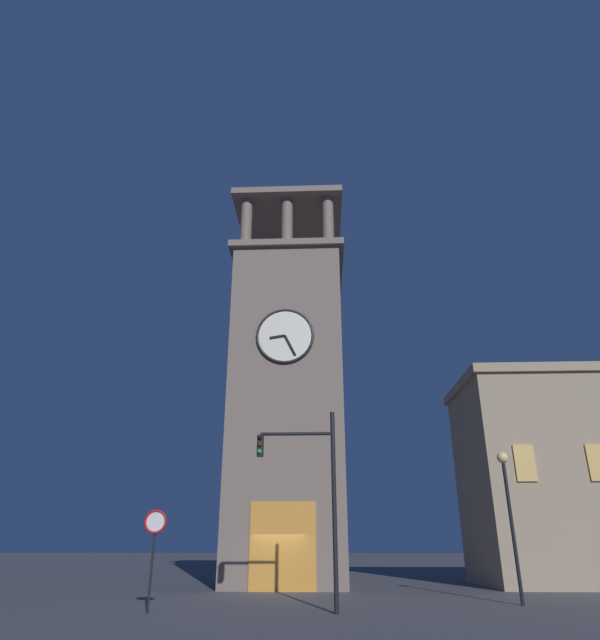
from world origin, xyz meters
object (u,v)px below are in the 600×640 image
(clocktower, at_px, (288,402))
(traffic_signal_near, at_px, (311,481))
(street_lamp, at_px, (508,496))
(no_horn_sign, at_px, (155,531))

(clocktower, distance_m, traffic_signal_near, 13.17)
(traffic_signal_near, distance_m, street_lamp, 8.16)
(traffic_signal_near, height_order, street_lamp, traffic_signal_near)
(clocktower, height_order, traffic_signal_near, clocktower)
(clocktower, relative_size, traffic_signal_near, 3.84)
(no_horn_sign, bearing_deg, clocktower, -107.40)
(clocktower, xyz_separation_m, traffic_signal_near, (-1.58, 11.75, -5.75))
(street_lamp, relative_size, no_horn_sign, 1.73)
(traffic_signal_near, distance_m, no_horn_sign, 5.57)
(street_lamp, bearing_deg, traffic_signal_near, 20.45)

